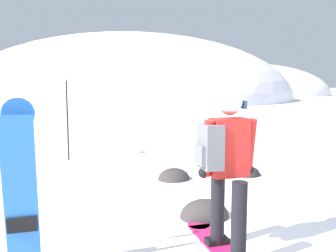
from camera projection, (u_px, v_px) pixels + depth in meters
ground_plane at (260, 247)px, 3.83m from camera, size 300.00×300.00×0.00m
ridge_peak_main at (132, 99)px, 42.19m from camera, size 38.03×34.23×15.17m
ridge_peak_far at (249, 95)px, 59.80m from camera, size 26.64×23.97×10.48m
snowboarder_main at (226, 169)px, 3.51m from camera, size 0.64×1.84×1.71m
spare_snowboard at (21, 191)px, 3.07m from camera, size 0.28×0.26×1.65m
piste_marker_near at (67, 113)px, 8.10m from camera, size 0.20×0.20×1.91m
rock_dark at (247, 175)px, 6.84m from camera, size 0.51×0.43×0.36m
rock_mid at (205, 217)px, 4.69m from camera, size 0.67×0.57×0.47m
rock_small at (174, 179)px, 6.55m from camera, size 0.60×0.51×0.42m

